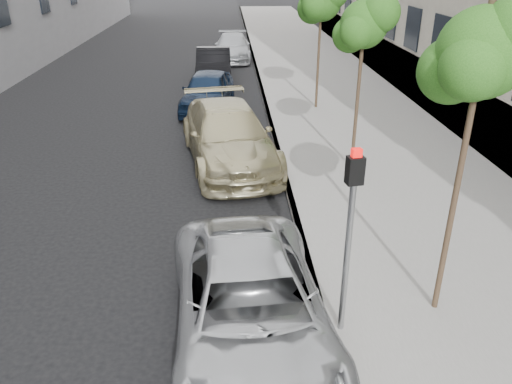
{
  "coord_description": "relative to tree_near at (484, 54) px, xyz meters",
  "views": [
    {
      "loc": [
        -0.36,
        -5.47,
        5.78
      ],
      "look_at": [
        0.13,
        3.55,
        1.5
      ],
      "focal_mm": 35.0,
      "sensor_mm": 36.0,
      "label": 1
    }
  ],
  "objects": [
    {
      "name": "signal_pole",
      "position": [
        -1.82,
        -0.47,
        -2.41
      ],
      "size": [
        0.27,
        0.22,
        3.19
      ],
      "rotation": [
        0.0,
        0.0,
        0.17
      ],
      "color": "#939699",
      "rests_on": "sidewalk"
    },
    {
      "name": "minivan",
      "position": [
        -3.33,
        -0.57,
        -3.81
      ],
      "size": [
        2.83,
        5.43,
        1.46
      ],
      "primitive_type": "imported",
      "rotation": [
        0.0,
        0.0,
        0.08
      ],
      "color": "#BABCBF",
      "rests_on": "ground"
    },
    {
      "name": "tree_near",
      "position": [
        0.0,
        0.0,
        0.0
      ],
      "size": [
        1.66,
        1.46,
        5.23
      ],
      "color": "#38281C",
      "rests_on": "sidewalk"
    },
    {
      "name": "tree_mid",
      "position": [
        -0.0,
        6.5,
        -0.39
      ],
      "size": [
        1.62,
        1.42,
        4.83
      ],
      "color": "#38281C",
      "rests_on": "sidewalk"
    },
    {
      "name": "sidewalk",
      "position": [
        1.07,
        22.5,
        -4.47
      ],
      "size": [
        6.4,
        72.0,
        0.14
      ],
      "primitive_type": "cube",
      "color": "gray",
      "rests_on": "ground"
    },
    {
      "name": "tree_far",
      "position": [
        0.0,
        13.0,
        -0.29
      ],
      "size": [
        1.85,
        1.65,
        5.03
      ],
      "color": "#38281C",
      "rests_on": "sidewalk"
    },
    {
      "name": "sedan_rear",
      "position": [
        -3.33,
        24.22,
        -3.79
      ],
      "size": [
        2.2,
        5.22,
        1.5
      ],
      "primitive_type": "imported",
      "rotation": [
        0.0,
        0.0,
        -0.02
      ],
      "color": "#AEB2B7",
      "rests_on": "ground"
    },
    {
      "name": "sedan_black",
      "position": [
        -4.35,
        18.61,
        -3.75
      ],
      "size": [
        1.77,
        4.86,
        1.59
      ],
      "primitive_type": "imported",
      "rotation": [
        0.0,
        0.0,
        0.02
      ],
      "color": "black",
      "rests_on": "ground"
    },
    {
      "name": "sedan_blue",
      "position": [
        -4.47,
        13.29,
        -3.76
      ],
      "size": [
        2.42,
        4.8,
        1.57
      ],
      "primitive_type": "imported",
      "rotation": [
        0.0,
        0.0,
        -0.13
      ],
      "color": "#101F37",
      "rests_on": "ground"
    },
    {
      "name": "suv",
      "position": [
        -3.64,
        7.42,
        -3.68
      ],
      "size": [
        3.41,
        6.28,
        1.73
      ],
      "primitive_type": "imported",
      "rotation": [
        0.0,
        0.0,
        0.17
      ],
      "color": "#BBB185",
      "rests_on": "ground"
    },
    {
      "name": "curb",
      "position": [
        -2.05,
        22.5,
        -4.47
      ],
      "size": [
        0.15,
        72.0,
        0.14
      ],
      "primitive_type": "cube",
      "color": "#9E9B93",
      "rests_on": "ground"
    }
  ]
}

